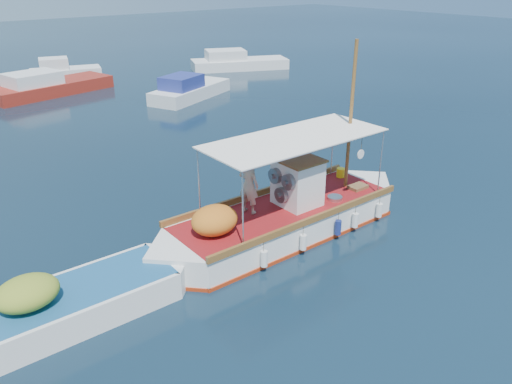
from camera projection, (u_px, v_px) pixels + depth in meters
ground at (281, 229)px, 16.12m from camera, size 160.00×160.00×0.00m
fishing_caique at (283, 218)px, 15.65m from camera, size 9.75×2.78×5.94m
dinghy at (68, 307)px, 11.83m from camera, size 6.87×1.98×1.68m
bg_boat_n at (48, 87)px, 33.14m from camera, size 8.34×4.42×1.80m
bg_boat_ne at (189, 91)px, 32.13m from camera, size 6.59×4.51×1.80m
bg_boat_e at (237, 63)px, 41.60m from camera, size 8.27×5.53×1.80m
bg_boat_far_n at (64, 72)px, 37.84m from camera, size 5.43×3.31×1.80m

